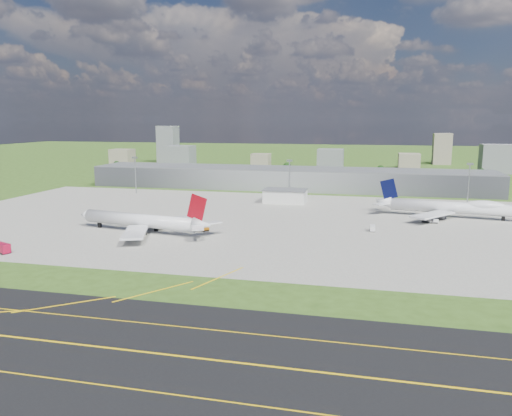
% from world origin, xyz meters
% --- Properties ---
extents(ground, '(1400.00, 1400.00, 0.00)m').
position_xyz_m(ground, '(0.00, 150.00, 0.00)').
color(ground, '#335119').
rests_on(ground, ground).
extents(taxiway, '(1400.00, 60.00, 0.06)m').
position_xyz_m(taxiway, '(0.00, -110.00, 0.03)').
color(taxiway, black).
rests_on(taxiway, ground).
extents(apron, '(360.00, 190.00, 0.08)m').
position_xyz_m(apron, '(10.00, 40.00, 0.04)').
color(apron, gray).
rests_on(apron, ground).
extents(terminal, '(300.00, 42.00, 15.00)m').
position_xyz_m(terminal, '(0.00, 165.00, 7.50)').
color(terminal, gray).
rests_on(terminal, ground).
extents(ops_building, '(26.00, 16.00, 8.00)m').
position_xyz_m(ops_building, '(10.00, 100.00, 4.00)').
color(ops_building, silver).
rests_on(ops_building, ground).
extents(mast_west, '(3.50, 2.00, 25.90)m').
position_xyz_m(mast_west, '(-100.00, 115.00, 17.71)').
color(mast_west, gray).
rests_on(mast_west, ground).
extents(mast_center, '(3.50, 2.00, 25.90)m').
position_xyz_m(mast_center, '(10.00, 115.00, 17.71)').
color(mast_center, gray).
rests_on(mast_center, ground).
extents(mast_east, '(3.50, 2.00, 25.90)m').
position_xyz_m(mast_east, '(120.00, 115.00, 17.71)').
color(mast_east, gray).
rests_on(mast_east, ground).
extents(airliner_red_twin, '(72.31, 55.71, 19.92)m').
position_xyz_m(airliner_red_twin, '(-38.85, 1.39, 5.31)').
color(airliner_red_twin, silver).
rests_on(airliner_red_twin, ground).
extents(airliner_blue_quad, '(75.90, 59.08, 19.84)m').
position_xyz_m(airliner_blue_quad, '(104.80, 72.19, 5.51)').
color(airliner_blue_quad, silver).
rests_on(airliner_blue_quad, ground).
extents(fire_truck, '(9.39, 6.25, 3.87)m').
position_xyz_m(fire_truck, '(-77.76, -44.59, 1.92)').
color(fire_truck, maroon).
rests_on(fire_truck, ground).
extents(tug_yellow, '(3.72, 3.74, 1.69)m').
position_xyz_m(tug_yellow, '(-12.20, 10.28, 0.89)').
color(tug_yellow, '#BD660B').
rests_on(tug_yellow, ground).
extents(van_white_near, '(2.62, 5.43, 2.70)m').
position_xyz_m(van_white_near, '(64.18, 28.54, 1.36)').
color(van_white_near, silver).
rests_on(van_white_near, ground).
extents(van_white_far, '(4.31, 2.23, 2.22)m').
position_xyz_m(van_white_far, '(94.28, 53.98, 1.13)').
color(van_white_far, silver).
rests_on(van_white_far, ground).
extents(bldg_far_w, '(24.00, 20.00, 18.00)m').
position_xyz_m(bldg_far_w, '(-220.00, 320.00, 9.00)').
color(bldg_far_w, gray).
rests_on(bldg_far_w, ground).
extents(bldg_w, '(28.00, 22.00, 24.00)m').
position_xyz_m(bldg_w, '(-140.00, 300.00, 12.00)').
color(bldg_w, slate).
rests_on(bldg_w, ground).
extents(bldg_cw, '(20.00, 18.00, 14.00)m').
position_xyz_m(bldg_cw, '(-60.00, 340.00, 7.00)').
color(bldg_cw, gray).
rests_on(bldg_cw, ground).
extents(bldg_c, '(26.00, 20.00, 22.00)m').
position_xyz_m(bldg_c, '(20.00, 310.00, 11.00)').
color(bldg_c, slate).
rests_on(bldg_c, ground).
extents(bldg_ce, '(22.00, 24.00, 16.00)m').
position_xyz_m(bldg_ce, '(100.00, 350.00, 8.00)').
color(bldg_ce, gray).
rests_on(bldg_ce, ground).
extents(bldg_e, '(30.00, 22.00, 28.00)m').
position_xyz_m(bldg_e, '(180.00, 320.00, 14.00)').
color(bldg_e, slate).
rests_on(bldg_e, ground).
extents(bldg_tall_w, '(22.00, 20.00, 44.00)m').
position_xyz_m(bldg_tall_w, '(-180.00, 360.00, 22.00)').
color(bldg_tall_w, slate).
rests_on(bldg_tall_w, ground).
extents(bldg_tall_e, '(20.00, 18.00, 36.00)m').
position_xyz_m(bldg_tall_e, '(140.00, 410.00, 18.00)').
color(bldg_tall_e, gray).
rests_on(bldg_tall_e, ground).
extents(tree_far_w, '(7.20, 7.20, 8.80)m').
position_xyz_m(tree_far_w, '(-200.00, 270.00, 5.18)').
color(tree_far_w, '#382314').
rests_on(tree_far_w, ground).
extents(tree_w, '(6.75, 6.75, 8.25)m').
position_xyz_m(tree_w, '(-110.00, 265.00, 4.86)').
color(tree_w, '#382314').
rests_on(tree_w, ground).
extents(tree_c, '(8.10, 8.10, 9.90)m').
position_xyz_m(tree_c, '(-20.00, 280.00, 5.84)').
color(tree_c, '#382314').
rests_on(tree_c, ground).
extents(tree_e, '(7.65, 7.65, 9.35)m').
position_xyz_m(tree_e, '(70.00, 275.00, 5.51)').
color(tree_e, '#382314').
rests_on(tree_e, ground).
extents(tree_far_e, '(6.30, 6.30, 7.70)m').
position_xyz_m(tree_far_e, '(160.00, 285.00, 4.53)').
color(tree_far_e, '#382314').
rests_on(tree_far_e, ground).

